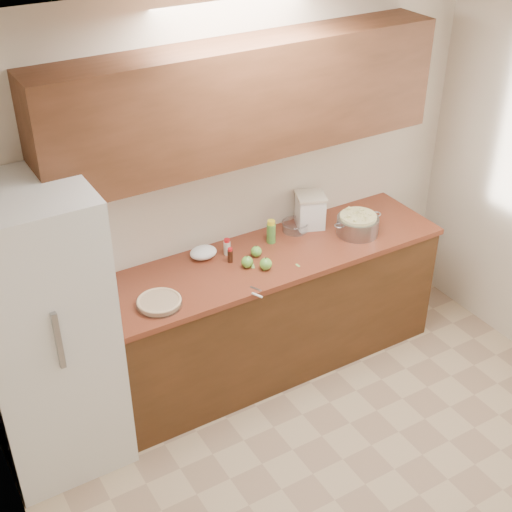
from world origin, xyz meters
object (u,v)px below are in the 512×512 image
colander (358,225)px  flour_canister (310,210)px  tablet (96,288)px  pie (159,302)px

colander → flour_canister: 0.35m
flour_canister → tablet: size_ratio=0.92×
flour_canister → tablet: 1.58m
colander → tablet: bearing=171.1°
colander → flour_canister: bearing=130.0°
colander → tablet: (-1.79, 0.28, -0.06)m
colander → tablet: 1.82m
pie → tablet: bearing=126.2°
pie → flour_canister: size_ratio=1.08×
pie → flour_canister: 1.36m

